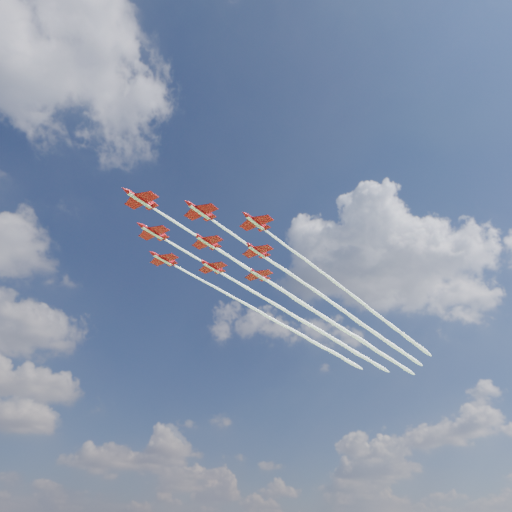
{
  "coord_description": "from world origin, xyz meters",
  "views": [
    {
      "loc": [
        -52.27,
        -100.6,
        16.95
      ],
      "look_at": [
        12.06,
        -7.55,
        81.1
      ],
      "focal_mm": 35.0,
      "sensor_mm": 36.0,
      "label": 1
    }
  ],
  "objects": [
    {
      "name": "jet_row3_centre",
      "position": [
        62.16,
        17.81,
        82.42
      ],
      "size": [
        133.04,
        49.94,
        2.38
      ],
      "rotation": [
        0.0,
        0.0,
        0.34
      ],
      "color": "#A3090F"
    },
    {
      "name": "jet_row2_port",
      "position": [
        54.16,
        6.82,
        82.42
      ],
      "size": [
        133.04,
        49.94,
        2.38
      ],
      "rotation": [
        0.0,
        0.0,
        0.34
      ],
      "color": "#A3090F"
    },
    {
      "name": "jet_lead",
      "position": [
        41.04,
        10.35,
        82.42
      ],
      "size": [
        133.04,
        49.94,
        2.38
      ],
      "rotation": [
        0.0,
        0.0,
        0.34
      ],
      "color": "#A3090F"
    },
    {
      "name": "jet_tail",
      "position": [
        83.28,
        25.26,
        82.42
      ],
      "size": [
        133.04,
        49.94,
        2.38
      ],
      "rotation": [
        0.0,
        0.0,
        0.34
      ],
      "color": "#A3090F"
    },
    {
      "name": "jet_row3_port",
      "position": [
        67.28,
        3.29,
        82.42
      ],
      "size": [
        133.04,
        49.94,
        2.38
      ],
      "rotation": [
        0.0,
        0.0,
        0.34
      ],
      "color": "#A3090F"
    },
    {
      "name": "jet_row3_starb",
      "position": [
        57.03,
        32.33,
        82.42
      ],
      "size": [
        133.04,
        49.94,
        2.38
      ],
      "rotation": [
        0.0,
        0.0,
        0.34
      ],
      "color": "#A3090F"
    },
    {
      "name": "jet_row4_port",
      "position": [
        75.28,
        14.27,
        82.42
      ],
      "size": [
        133.04,
        49.94,
        2.38
      ],
      "rotation": [
        0.0,
        0.0,
        0.34
      ],
      "color": "#A3090F"
    },
    {
      "name": "jet_row2_starb",
      "position": [
        49.04,
        21.34,
        82.42
      ],
      "size": [
        133.04,
        49.94,
        2.38
      ],
      "rotation": [
        0.0,
        0.0,
        0.34
      ],
      "color": "#A3090F"
    },
    {
      "name": "jet_row4_starb",
      "position": [
        70.16,
        28.79,
        82.42
      ],
      "size": [
        133.04,
        49.94,
        2.38
      ],
      "rotation": [
        0.0,
        0.0,
        0.34
      ],
      "color": "#A3090F"
    }
  ]
}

